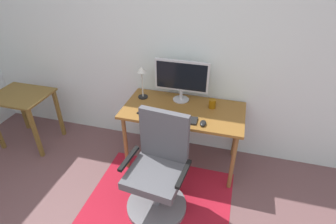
% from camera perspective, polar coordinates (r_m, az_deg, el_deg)
% --- Properties ---
extents(wall_back, '(6.00, 0.10, 2.60)m').
position_cam_1_polar(wall_back, '(2.99, 2.29, 14.46)').
color(wall_back, silver).
rests_on(wall_back, ground).
extents(area_rug, '(1.42, 1.10, 0.01)m').
position_cam_1_polar(area_rug, '(2.87, -1.79, -18.09)').
color(area_rug, maroon).
rests_on(area_rug, ground).
extents(desk, '(1.28, 0.66, 0.72)m').
position_cam_1_polar(desk, '(2.88, 3.25, -0.73)').
color(desk, brown).
rests_on(desk, ground).
extents(monitor, '(0.59, 0.18, 0.47)m').
position_cam_1_polar(monitor, '(2.88, 2.92, 7.41)').
color(monitor, '#B2B2B7').
rests_on(monitor, desk).
extents(keyboard, '(0.43, 0.13, 0.02)m').
position_cam_1_polar(keyboard, '(2.68, 1.70, -1.32)').
color(keyboard, black).
rests_on(keyboard, desk).
extents(computer_mouse, '(0.06, 0.10, 0.03)m').
position_cam_1_polar(computer_mouse, '(2.61, 7.49, -2.39)').
color(computer_mouse, black).
rests_on(computer_mouse, desk).
extents(coffee_cup, '(0.08, 0.08, 0.10)m').
position_cam_1_polar(coffee_cup, '(2.88, 9.45, 1.75)').
color(coffee_cup, '#804C08').
rests_on(coffee_cup, desk).
extents(cell_phone, '(0.12, 0.16, 0.01)m').
position_cam_1_polar(cell_phone, '(2.80, -5.28, 0.12)').
color(cell_phone, black).
rests_on(cell_phone, desk).
extents(desk_lamp, '(0.11, 0.11, 0.37)m').
position_cam_1_polar(desk_lamp, '(2.95, -5.61, 7.63)').
color(desk_lamp, black).
rests_on(desk_lamp, desk).
extents(office_chair, '(0.60, 0.58, 1.00)m').
position_cam_1_polar(office_chair, '(2.56, -2.09, -13.33)').
color(office_chair, slate).
rests_on(office_chair, ground).
extents(side_table, '(0.66, 0.53, 0.70)m').
position_cam_1_polar(side_table, '(3.69, -28.59, 1.58)').
color(side_table, brown).
rests_on(side_table, ground).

